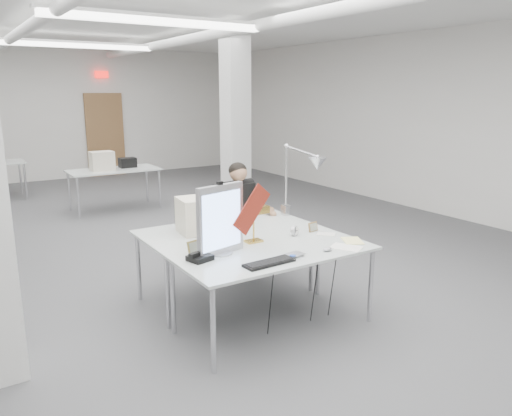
% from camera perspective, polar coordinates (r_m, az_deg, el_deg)
% --- Properties ---
extents(room_shell, '(10.04, 14.04, 3.24)m').
position_cam_1_polar(room_shell, '(6.67, -10.60, 9.02)').
color(room_shell, '#48494B').
rests_on(room_shell, ground).
extents(desk_main, '(1.80, 0.90, 0.02)m').
position_cam_1_polar(desk_main, '(4.53, 2.16, -5.02)').
color(desk_main, silver).
rests_on(desk_main, room_shell).
extents(desk_second, '(1.80, 0.90, 0.02)m').
position_cam_1_polar(desk_second, '(5.26, -3.41, -2.41)').
color(desk_second, silver).
rests_on(desk_second, room_shell).
extents(bg_desk_a, '(1.60, 0.80, 0.02)m').
position_cam_1_polar(bg_desk_a, '(9.52, -15.96, 4.19)').
color(bg_desk_a, silver).
rests_on(bg_desk_a, room_shell).
extents(office_chair, '(0.58, 0.58, 1.03)m').
position_cam_1_polar(office_chair, '(6.09, -2.23, -2.44)').
color(office_chair, black).
rests_on(office_chair, room_shell).
extents(seated_person, '(0.61, 0.72, 0.97)m').
position_cam_1_polar(seated_person, '(5.95, -2.02, 1.01)').
color(seated_person, black).
rests_on(seated_person, office_chair).
extents(monitor, '(0.50, 0.17, 0.62)m').
position_cam_1_polar(monitor, '(4.36, -4.08, -1.36)').
color(monitor, '#ACACB1').
rests_on(monitor, desk_main).
extents(pennant, '(0.43, 0.06, 0.46)m').
position_cam_1_polar(pennant, '(4.46, -0.48, -0.16)').
color(pennant, maroon).
rests_on(pennant, monitor).
extents(keyboard, '(0.46, 0.17, 0.02)m').
position_cam_1_polar(keyboard, '(4.18, 1.52, -6.28)').
color(keyboard, black).
rests_on(keyboard, desk_main).
extents(laptop, '(0.31, 0.22, 0.02)m').
position_cam_1_polar(laptop, '(4.31, 4.23, -5.67)').
color(laptop, '#AFAFB3').
rests_on(laptop, desk_main).
extents(mouse, '(0.10, 0.07, 0.04)m').
position_cam_1_polar(mouse, '(4.55, 8.16, -4.67)').
color(mouse, '#A3A3A7').
rests_on(mouse, desk_main).
extents(bankers_lamp, '(0.29, 0.14, 0.32)m').
position_cam_1_polar(bankers_lamp, '(4.73, -0.28, -2.05)').
color(bankers_lamp, '#C2863C').
rests_on(bankers_lamp, desk_main).
extents(desk_phone, '(0.22, 0.21, 0.05)m').
position_cam_1_polar(desk_phone, '(4.29, -6.43, -5.68)').
color(desk_phone, black).
rests_on(desk_phone, desk_main).
extents(picture_frame_left, '(0.15, 0.07, 0.11)m').
position_cam_1_polar(picture_frame_left, '(4.48, -7.09, -4.39)').
color(picture_frame_left, olive).
rests_on(picture_frame_left, desk_main).
extents(picture_frame_right, '(0.13, 0.05, 0.10)m').
position_cam_1_polar(picture_frame_right, '(5.14, 6.52, -2.15)').
color(picture_frame_right, olive).
rests_on(picture_frame_right, desk_main).
extents(desk_clock, '(0.11, 0.07, 0.11)m').
position_cam_1_polar(desk_clock, '(4.98, 4.41, -2.62)').
color(desk_clock, '#B4B5B9').
rests_on(desk_clock, desk_main).
extents(paper_stack_a, '(0.30, 0.33, 0.01)m').
position_cam_1_polar(paper_stack_a, '(4.68, 10.27, -4.45)').
color(paper_stack_a, white).
rests_on(paper_stack_a, desk_main).
extents(paper_stack_b, '(0.27, 0.29, 0.01)m').
position_cam_1_polar(paper_stack_b, '(4.89, 10.95, -3.68)').
color(paper_stack_b, '#F8EE94').
rests_on(paper_stack_b, desk_main).
extents(paper_stack_c, '(0.22, 0.22, 0.01)m').
position_cam_1_polar(paper_stack_c, '(5.07, 8.01, -2.96)').
color(paper_stack_c, silver).
rests_on(paper_stack_c, desk_main).
extents(beige_monitor, '(0.42, 0.40, 0.36)m').
position_cam_1_polar(beige_monitor, '(5.09, -6.64, -0.81)').
color(beige_monitor, beige).
rests_on(beige_monitor, desk_second).
extents(architect_lamp, '(0.39, 0.68, 0.83)m').
position_cam_1_polar(architect_lamp, '(5.51, 4.97, 2.82)').
color(architect_lamp, silver).
rests_on(architect_lamp, desk_second).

